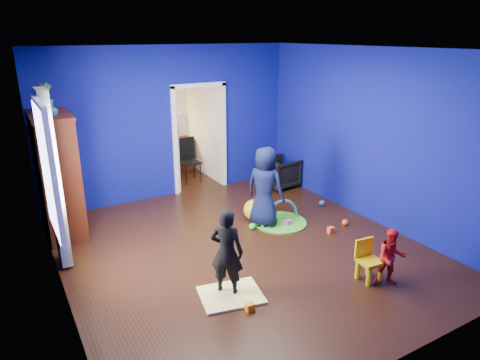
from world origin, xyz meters
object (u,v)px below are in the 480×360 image
hopper_ball (254,210)px  kid_chair (370,263)px  armchair (280,172)px  toddler_red (391,257)px  study_desk (173,155)px  folding_chair (190,161)px  child_navy (265,187)px  crt_tv (60,173)px  vase (50,109)px  play_mat (280,222)px  tv_armoire (58,176)px  child_black (227,252)px

hopper_ball → kid_chair: 2.41m
armchair → kid_chair: (-1.08, -3.58, -0.06)m
toddler_red → study_desk: toddler_red is taller
armchair → toddler_red: (-0.93, -3.78, 0.07)m
hopper_ball → study_desk: 3.41m
hopper_ball → folding_chair: folding_chair is taller
armchair → hopper_ball: (-1.37, -1.18, -0.13)m
child_navy → crt_tv: (-2.95, 1.37, 0.34)m
child_navy → crt_tv: child_navy is taller
crt_tv → kid_chair: (3.19, -3.52, -0.77)m
vase → crt_tv: 1.08m
toddler_red → folding_chair: bearing=127.1°
crt_tv → play_mat: (3.21, -1.46, -1.01)m
child_navy → tv_armoire: tv_armoire is taller
child_navy → folding_chair: 2.71m
armchair → crt_tv: size_ratio=0.98×
child_black → play_mat: child_black is taller
kid_chair → crt_tv: bearing=138.5°
armchair → kid_chair: armchair is taller
toddler_red → study_desk: bearing=126.1°
kid_chair → vase: bearing=141.4°
vase → hopper_ball: vase is taller
tv_armoire → child_navy: bearing=-24.7°
child_black → hopper_ball: 2.29m
hopper_ball → play_mat: bearing=-47.3°
child_black → tv_armoire: size_ratio=0.58×
toddler_red → kid_chair: bearing=157.5°
child_navy → kid_chair: size_ratio=2.72×
child_black → play_mat: 2.31m
child_black → child_navy: 2.11m
child_black → kid_chair: 1.91m
kid_chair → folding_chair: (-0.42, 4.84, 0.21)m
toddler_red → vase: (-3.38, 3.42, 1.68)m
child_black → vase: 3.29m
play_mat → study_desk: bearing=96.8°
vase → tv_armoire: vase is taller
child_navy → vase: vase is taller
tv_armoire → study_desk: tv_armoire is taller
tv_armoire → hopper_ball: tv_armoire is taller
vase → kid_chair: 4.91m
tv_armoire → folding_chair: bearing=25.3°
folding_chair → child_black: bearing=-107.7°
armchair → folding_chair: (-1.50, 1.26, 0.15)m
child_navy → armchair: bearing=-72.4°
play_mat → hopper_ball: bearing=132.7°
child_navy → play_mat: (0.26, -0.09, -0.67)m
toddler_red → study_desk: (-0.57, 6.00, -0.01)m
hopper_ball → folding_chair: bearing=93.1°
hopper_ball → kid_chair: size_ratio=0.74×
hopper_ball → crt_tv: bearing=158.8°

